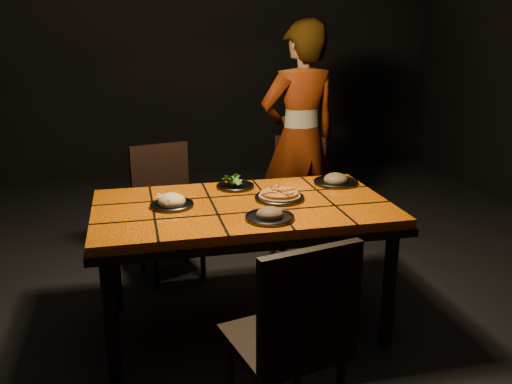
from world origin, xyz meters
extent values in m
cube|color=black|center=(0.00, 0.00, -0.02)|extent=(6.00, 7.00, 0.04)
cube|color=black|center=(0.00, 3.50, 1.50)|extent=(6.00, 0.04, 3.00)
cube|color=orange|center=(0.00, 0.00, 0.72)|extent=(1.60, 0.90, 0.05)
cube|color=black|center=(0.00, 0.00, 0.68)|extent=(1.62, 0.92, 0.04)
cylinder|color=black|center=(-0.72, -0.37, 0.33)|extent=(0.07, 0.07, 0.66)
cylinder|color=black|center=(0.72, -0.37, 0.33)|extent=(0.07, 0.07, 0.66)
cylinder|color=black|center=(-0.72, 0.37, 0.33)|extent=(0.07, 0.07, 0.66)
cylinder|color=black|center=(0.72, 0.37, 0.33)|extent=(0.07, 0.07, 0.66)
cube|color=black|center=(-0.02, -0.90, 0.45)|extent=(0.50, 0.50, 0.04)
cube|color=black|center=(0.02, -1.08, 0.70)|extent=(0.42, 0.13, 0.46)
cylinder|color=black|center=(0.11, -0.70, 0.21)|extent=(0.04, 0.04, 0.43)
cylinder|color=black|center=(-0.22, -0.77, 0.21)|extent=(0.04, 0.04, 0.43)
cube|color=black|center=(-0.35, 0.77, 0.44)|extent=(0.50, 0.50, 0.04)
cube|color=black|center=(-0.39, 0.95, 0.68)|extent=(0.41, 0.14, 0.45)
cylinder|color=black|center=(-0.47, 0.57, 0.21)|extent=(0.04, 0.04, 0.42)
cylinder|color=black|center=(-0.15, 0.65, 0.21)|extent=(0.04, 0.04, 0.42)
cylinder|color=black|center=(-0.55, 0.89, 0.21)|extent=(0.04, 0.04, 0.42)
cylinder|color=black|center=(-0.23, 0.97, 0.21)|extent=(0.04, 0.04, 0.42)
cube|color=black|center=(0.63, 1.00, 0.42)|extent=(0.52, 0.52, 0.04)
cube|color=black|center=(0.70, 1.16, 0.65)|extent=(0.37, 0.20, 0.43)
cylinder|color=black|center=(0.42, 0.92, 0.20)|extent=(0.03, 0.03, 0.40)
cylinder|color=black|center=(0.70, 0.79, 0.20)|extent=(0.03, 0.03, 0.40)
cylinder|color=black|center=(0.55, 1.21, 0.20)|extent=(0.03, 0.03, 0.40)
cylinder|color=black|center=(0.84, 1.08, 0.20)|extent=(0.03, 0.03, 0.40)
imported|color=brown|center=(0.67, 1.08, 0.87)|extent=(0.69, 0.52, 1.73)
cylinder|color=#3A3A3F|center=(0.22, 0.03, 0.76)|extent=(0.28, 0.28, 0.01)
torus|color=#3A3A3F|center=(0.22, 0.03, 0.76)|extent=(0.28, 0.28, 0.01)
cylinder|color=tan|center=(0.22, 0.03, 0.77)|extent=(0.28, 0.28, 0.01)
cylinder|color=#F1983E|center=(0.22, 0.03, 0.78)|extent=(0.25, 0.25, 0.02)
cylinder|color=#3A3A3F|center=(-0.38, 0.04, 0.76)|extent=(0.23, 0.23, 0.01)
torus|color=#3A3A3F|center=(-0.38, 0.04, 0.76)|extent=(0.24, 0.24, 0.01)
ellipsoid|color=beige|center=(-0.38, 0.04, 0.78)|extent=(0.14, 0.14, 0.08)
cylinder|color=#3A3A3F|center=(0.02, 0.31, 0.76)|extent=(0.23, 0.23, 0.01)
torus|color=#3A3A3F|center=(0.02, 0.31, 0.76)|extent=(0.23, 0.23, 0.01)
cylinder|color=#3A3A3F|center=(0.08, -0.27, 0.76)|extent=(0.25, 0.25, 0.01)
torus|color=#3A3A3F|center=(0.08, -0.27, 0.76)|extent=(0.25, 0.25, 0.01)
ellipsoid|color=brown|center=(0.08, -0.27, 0.78)|extent=(0.15, 0.15, 0.08)
cylinder|color=#3A3A3F|center=(0.64, 0.25, 0.76)|extent=(0.27, 0.27, 0.01)
torus|color=#3A3A3F|center=(0.64, 0.25, 0.76)|extent=(0.27, 0.27, 0.01)
ellipsoid|color=brown|center=(0.64, 0.25, 0.78)|extent=(0.16, 0.16, 0.09)
camera|label=1|loc=(-0.57, -2.75, 1.68)|focal=38.00mm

